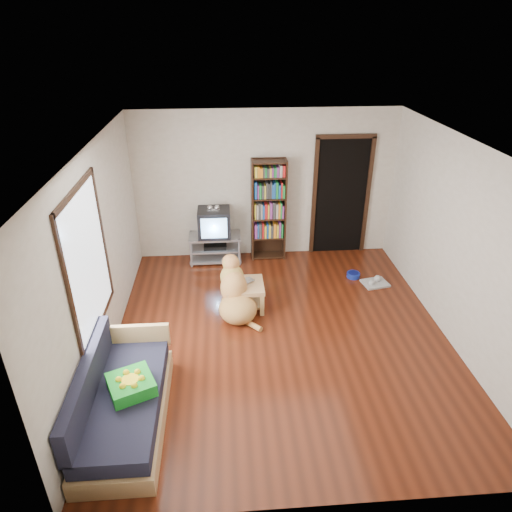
{
  "coord_description": "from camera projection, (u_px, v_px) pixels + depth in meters",
  "views": [
    {
      "loc": [
        -0.72,
        -5.03,
        3.87
      ],
      "look_at": [
        -0.3,
        0.64,
        0.9
      ],
      "focal_mm": 32.0,
      "sensor_mm": 36.0,
      "label": 1
    }
  ],
  "objects": [
    {
      "name": "doorway",
      "position": [
        341.0,
        194.0,
        8.05
      ],
      "size": [
        1.03,
        0.05,
        2.19
      ],
      "color": "black",
      "rests_on": "wall_back"
    },
    {
      "name": "tv_stand",
      "position": [
        215.0,
        247.0,
        8.08
      ],
      "size": [
        0.9,
        0.45,
        0.5
      ],
      "color": "#99999E",
      "rests_on": "ground"
    },
    {
      "name": "grey_rag",
      "position": [
        375.0,
        283.0,
        7.47
      ],
      "size": [
        0.45,
        0.39,
        0.03
      ],
      "primitive_type": "cube",
      "rotation": [
        0.0,
        0.0,
        0.2
      ],
      "color": "#A4A4A4",
      "rests_on": "ground"
    },
    {
      "name": "dog_bowl",
      "position": [
        353.0,
        275.0,
        7.66
      ],
      "size": [
        0.22,
        0.22,
        0.08
      ],
      "primitive_type": "cylinder",
      "color": "navy",
      "rests_on": "ground"
    },
    {
      "name": "bookshelf",
      "position": [
        269.0,
        205.0,
        7.89
      ],
      "size": [
        0.6,
        0.3,
        1.8
      ],
      "color": "black",
      "rests_on": "ground"
    },
    {
      "name": "wall_back",
      "position": [
        265.0,
        186.0,
        7.89
      ],
      "size": [
        4.5,
        0.0,
        4.5
      ],
      "primitive_type": "plane",
      "rotation": [
        1.57,
        0.0,
        0.0
      ],
      "color": "beige",
      "rests_on": "ground"
    },
    {
      "name": "window",
      "position": [
        88.0,
        262.0,
        5.0
      ],
      "size": [
        0.03,
        1.46,
        1.7
      ],
      "color": "white",
      "rests_on": "wall_left"
    },
    {
      "name": "ground",
      "position": [
        281.0,
        335.0,
        6.28
      ],
      "size": [
        5.0,
        5.0,
        0.0
      ],
      "primitive_type": "plane",
      "color": "#511D0D",
      "rests_on": "ground"
    },
    {
      "name": "wall_front",
      "position": [
        326.0,
        398.0,
        3.47
      ],
      "size": [
        4.5,
        0.0,
        4.5
      ],
      "primitive_type": "plane",
      "rotation": [
        -1.57,
        0.0,
        0.0
      ],
      "color": "beige",
      "rests_on": "ground"
    },
    {
      "name": "coffee_table",
      "position": [
        245.0,
        291.0,
        6.76
      ],
      "size": [
        0.55,
        0.55,
        0.4
      ],
      "color": "tan",
      "rests_on": "ground"
    },
    {
      "name": "wall_left",
      "position": [
        100.0,
        257.0,
        5.53
      ],
      "size": [
        0.0,
        5.0,
        5.0
      ],
      "primitive_type": "plane",
      "rotation": [
        1.57,
        0.0,
        1.57
      ],
      "color": "beige",
      "rests_on": "ground"
    },
    {
      "name": "crt_tv",
      "position": [
        214.0,
        222.0,
        7.88
      ],
      "size": [
        0.55,
        0.52,
        0.58
      ],
      "color": "black",
      "rests_on": "tv_stand"
    },
    {
      "name": "green_cushion",
      "position": [
        131.0,
        385.0,
        4.73
      ],
      "size": [
        0.58,
        0.58,
        0.15
      ],
      "primitive_type": "cube",
      "rotation": [
        0.0,
        0.0,
        0.42
      ],
      "color": "green",
      "rests_on": "sofa"
    },
    {
      "name": "sofa",
      "position": [
        122.0,
        403.0,
        4.81
      ],
      "size": [
        0.8,
        1.8,
        0.8
      ],
      "color": "tan",
      "rests_on": "ground"
    },
    {
      "name": "laptop",
      "position": [
        245.0,
        284.0,
        6.67
      ],
      "size": [
        0.42,
        0.39,
        0.03
      ],
      "primitive_type": "imported",
      "rotation": [
        0.0,
        0.0,
        0.6
      ],
      "color": "silver",
      "rests_on": "coffee_table"
    },
    {
      "name": "ceiling",
      "position": [
        287.0,
        147.0,
        5.08
      ],
      "size": [
        5.0,
        5.0,
        0.0
      ],
      "primitive_type": "plane",
      "rotation": [
        3.14,
        0.0,
        0.0
      ],
      "color": "white",
      "rests_on": "ground"
    },
    {
      "name": "dog",
      "position": [
        235.0,
        294.0,
        6.6
      ],
      "size": [
        0.66,
        1.0,
        0.88
      ],
      "color": "#B79446",
      "rests_on": "ground"
    },
    {
      "name": "wall_right",
      "position": [
        458.0,
        245.0,
        5.83
      ],
      "size": [
        0.0,
        5.0,
        5.0
      ],
      "primitive_type": "plane",
      "rotation": [
        1.57,
        0.0,
        -1.57
      ],
      "color": "beige",
      "rests_on": "ground"
    }
  ]
}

